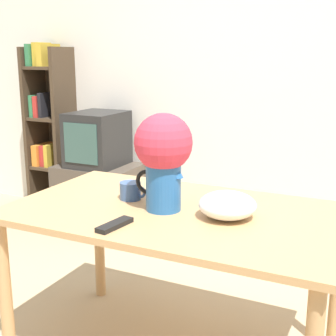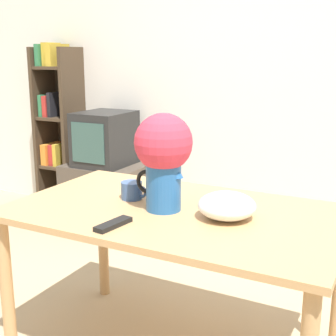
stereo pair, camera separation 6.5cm
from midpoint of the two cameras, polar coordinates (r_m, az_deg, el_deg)
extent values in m
cube|color=silver|center=(3.73, 11.78, 11.01)|extent=(8.00, 0.05, 2.60)
cube|color=tan|center=(2.12, 1.76, -5.44)|extent=(1.49, 0.89, 0.03)
cylinder|color=tan|center=(2.37, -18.27, -14.23)|extent=(0.06, 0.06, 0.74)
cylinder|color=tan|center=(2.90, -7.30, -8.38)|extent=(0.06, 0.06, 0.74)
cylinder|color=#235B9E|center=(2.08, 0.34, -2.26)|extent=(0.16, 0.16, 0.22)
cone|color=#235B9E|center=(2.03, 2.02, -0.44)|extent=(0.06, 0.06, 0.05)
torus|color=black|center=(2.12, -1.64, -1.69)|extent=(0.11, 0.02, 0.11)
sphere|color=#3D7033|center=(2.04, 0.35, 1.89)|extent=(0.19, 0.19, 0.19)
sphere|color=#CC3347|center=(2.04, 0.35, 3.13)|extent=(0.26, 0.26, 0.26)
cylinder|color=#385689|center=(2.26, -3.64, -2.73)|extent=(0.10, 0.10, 0.08)
torus|color=#385689|center=(2.24, -2.46, -2.92)|extent=(0.06, 0.01, 0.06)
ellipsoid|color=white|center=(2.01, 8.11, -4.57)|extent=(0.25, 0.25, 0.11)
cube|color=black|center=(1.92, -5.73, -6.84)|extent=(0.08, 0.19, 0.02)
cube|color=#4C4238|center=(4.09, -7.01, -3.27)|extent=(0.67, 0.50, 0.54)
cube|color=black|center=(3.97, -7.21, 3.58)|extent=(0.40, 0.47, 0.45)
cube|color=#33514C|center=(3.78, -9.28, 3.00)|extent=(0.31, 0.01, 0.32)
cube|color=#423323|center=(4.61, -14.28, 4.59)|extent=(0.04, 0.33, 1.52)
cube|color=#423323|center=(4.40, -10.93, 4.33)|extent=(0.04, 0.33, 1.52)
cube|color=#423323|center=(4.62, -11.37, 4.76)|extent=(0.38, 0.01, 1.52)
cube|color=#423323|center=(4.57, -12.43, 0.32)|extent=(0.31, 0.30, 0.03)
cube|color=orange|center=(4.60, -13.53, 1.78)|extent=(0.06, 0.26, 0.19)
cube|color=#B72D28|center=(4.56, -12.88, 1.70)|extent=(0.05, 0.21, 0.19)
cube|color=gold|center=(4.52, -12.36, 1.72)|extent=(0.04, 0.24, 0.21)
cube|color=#423323|center=(4.49, -12.72, 6.00)|extent=(0.31, 0.30, 0.03)
cube|color=#337A4C|center=(4.54, -13.98, 7.47)|extent=(0.04, 0.24, 0.20)
cube|color=#B72D28|center=(4.51, -13.53, 7.40)|extent=(0.04, 0.24, 0.19)
cube|color=black|center=(4.48, -13.08, 7.58)|extent=(0.04, 0.21, 0.22)
cube|color=#423323|center=(4.45, -13.03, 11.83)|extent=(0.31, 0.30, 0.03)
cube|color=#337A4C|center=(4.52, -14.26, 13.19)|extent=(0.05, 0.25, 0.19)
cube|color=gold|center=(4.47, -13.63, 13.31)|extent=(0.06, 0.20, 0.21)
cube|color=gold|center=(4.43, -12.90, 13.28)|extent=(0.06, 0.27, 0.20)
camera|label=1|loc=(0.03, -89.10, 0.22)|focal=50.00mm
camera|label=2|loc=(0.03, 90.90, -0.22)|focal=50.00mm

